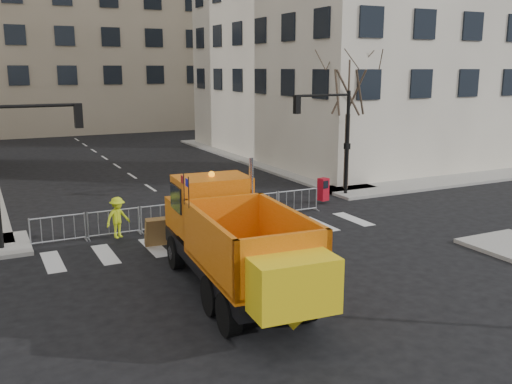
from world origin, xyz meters
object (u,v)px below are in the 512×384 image
cop_b (201,216)px  cop_c (212,223)px  newspaper_box (323,189)px  worker (118,217)px  cop_a (220,219)px  plow_truck (235,239)px

cop_b → cop_c: size_ratio=1.17×
cop_b → newspaper_box: (7.65, 3.27, -0.31)m
newspaper_box → worker: bearing=176.3°
cop_b → cop_c: bearing=133.4°
cop_b → worker: 3.18m
cop_b → worker: cop_b is taller
worker → newspaper_box: worker is taller
worker → cop_a: bearing=-44.4°
worker → newspaper_box: 10.61m
worker → plow_truck: bearing=-96.6°
newspaper_box → cop_c: bearing=-166.2°
worker → cop_b: bearing=-49.9°
plow_truck → cop_c: bearing=-9.8°
cop_a → worker: bearing=-22.9°
cop_a → cop_b: bearing=-0.4°
cop_c → worker: (-3.04, 2.01, 0.08)m
cop_a → worker: size_ratio=1.02×
cop_c → cop_a: bearing=168.4°
newspaper_box → plow_truck: bearing=-148.6°
cop_b → newspaper_box: 8.32m
cop_c → worker: worker is taller
cop_c → newspaper_box: cop_c is taller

